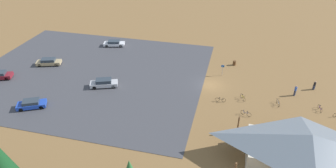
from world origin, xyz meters
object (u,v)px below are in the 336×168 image
Objects in this scene: bicycle_black_by_bin at (220,100)px; car_blue_aisle_side at (31,104)px; visitor_at_bikes at (295,90)px; trash_bin at (234,63)px; bicycle_blue_lone_west at (246,113)px; car_white_front_row at (114,43)px; bicycle_yellow_near_porch at (243,97)px; bike_pavilion at (308,149)px; visitor_by_pavilion at (314,85)px; car_tan_second_row at (49,62)px; bicycle_purple_mid_cluster at (320,108)px; bicycle_silver_yard_front at (278,103)px; car_silver_mid_lot at (104,83)px; lot_sign at (223,69)px.

car_blue_aisle_side reaches higher than bicycle_black_by_bin.
trash_bin is at bearing -40.19° from visitor_at_bikes.
trash_bin reaches higher than bicycle_blue_lone_west.
bicycle_yellow_near_porch is at bearing 152.53° from car_white_front_row.
bike_pavilion is 10.50× the size of bicycle_blue_lone_west.
bike_pavilion is 16.10m from visitor_at_bikes.
car_blue_aisle_side reaches higher than trash_bin.
car_blue_aisle_side is 25.01m from car_white_front_row.
bicycle_blue_lone_west is at bearing 145.97° from bicycle_black_by_bin.
bicycle_black_by_bin is 1.02× the size of visitor_by_pavilion.
bicycle_black_by_bin is 0.35× the size of car_white_front_row.
bicycle_blue_lone_west is 10.68m from visitor_at_bikes.
visitor_by_pavilion is at bearing 156.60° from trash_bin.
trash_bin is 36.18m from car_tan_second_row.
bicycle_purple_mid_cluster is (-13.46, 12.03, -0.10)m from trash_bin.
bike_pavilion is at bearing 99.25° from bicycle_silver_yard_front.
bicycle_silver_yard_front is 0.92× the size of visitor_at_bikes.
bicycle_blue_lone_west is 23.95m from car_silver_mid_lot.
bicycle_yellow_near_porch is 0.90× the size of bicycle_purple_mid_cluster.
bicycle_yellow_near_porch is 5.41m from bicycle_silver_yard_front.
lot_sign is 32.51m from car_blue_aisle_side.
bicycle_silver_yard_front is at bearing 156.16° from car_white_front_row.
lot_sign is 1.42× the size of bicycle_yellow_near_porch.
bicycle_silver_yard_front is at bearing -176.88° from car_silver_mid_lot.
bicycle_blue_lone_west is 38.36m from car_tan_second_row.
car_tan_second_row is at bearing 0.12° from visitor_at_bikes.
bicycle_yellow_near_porch is 37.21m from car_tan_second_row.
visitor_at_bikes is (-8.22, -3.25, 0.58)m from bicycle_yellow_near_porch.
car_tan_second_row is (44.53, -15.89, -2.02)m from bike_pavilion.
bike_pavilion is at bearing 72.13° from bicycle_purple_mid_cluster.
bicycle_black_by_bin is at bearing 4.97° from bicycle_purple_mid_cluster.
car_tan_second_row is at bearing -3.93° from bicycle_purple_mid_cluster.
visitor_by_pavilion is (-11.59, -5.98, 0.45)m from bicycle_yellow_near_porch.
visitor_at_bikes is (-31.48, -4.99, 0.22)m from car_silver_mid_lot.
bicycle_blue_lone_west is 0.31× the size of car_silver_mid_lot.
visitor_at_bikes reaches higher than car_silver_mid_lot.
bicycle_purple_mid_cluster is at bearing 154.57° from lot_sign.
bicycle_yellow_near_porch is at bearing 99.38° from trash_bin.
visitor_at_bikes is at bearing -158.44° from bicycle_yellow_near_porch.
visitor_at_bikes is (-7.65, -7.43, 0.61)m from bicycle_blue_lone_west.
trash_bin is at bearing -58.51° from bicycle_silver_yard_front.
visitor_by_pavilion reaches higher than car_white_front_row.
trash_bin is at bearing -23.40° from visitor_by_pavilion.
bicycle_blue_lone_west is 0.96× the size of visitor_by_pavilion.
visitor_at_bikes reaches higher than trash_bin.
bicycle_yellow_near_porch is at bearing -1.90° from bicycle_silver_yard_front.
visitor_by_pavilion is at bearing -90.80° from bicycle_purple_mid_cluster.
bike_pavilion is 10.56× the size of bicycle_yellow_near_porch.
car_white_front_row is 2.97× the size of visitor_by_pavilion.
bicycle_yellow_near_porch is 0.93× the size of bicycle_black_by_bin.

